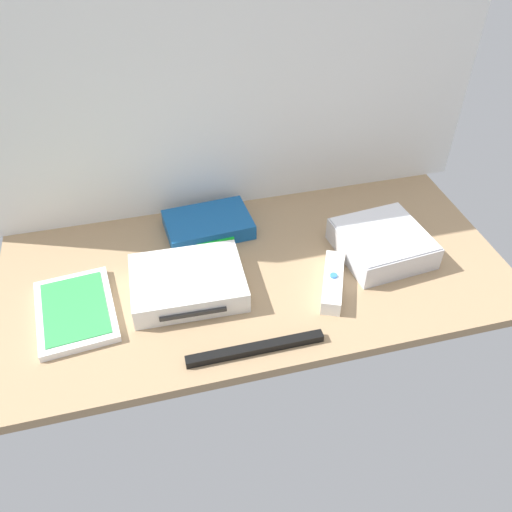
# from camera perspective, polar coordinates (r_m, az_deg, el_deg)

# --- Properties ---
(ground_plane) EXTENTS (1.00, 0.48, 0.02)m
(ground_plane) POSITION_cam_1_polar(r_m,az_deg,el_deg) (1.07, 0.00, -2.02)
(ground_plane) COLOR #9E7F5B
(ground_plane) RESTS_ON ground
(back_wall) EXTENTS (1.10, 0.01, 0.64)m
(back_wall) POSITION_cam_1_polar(r_m,az_deg,el_deg) (1.09, -3.38, 19.68)
(back_wall) COLOR white
(back_wall) RESTS_ON ground
(game_console) EXTENTS (0.22, 0.17, 0.04)m
(game_console) POSITION_cam_1_polar(r_m,az_deg,el_deg) (1.01, -7.34, -2.85)
(game_console) COLOR white
(game_console) RESTS_ON ground_plane
(mini_computer) EXTENTS (0.19, 0.19, 0.05)m
(mini_computer) POSITION_cam_1_polar(r_m,az_deg,el_deg) (1.11, 13.37, 1.39)
(mini_computer) COLOR silver
(mini_computer) RESTS_ON ground_plane
(game_case) EXTENTS (0.15, 0.20, 0.02)m
(game_case) POSITION_cam_1_polar(r_m,az_deg,el_deg) (1.03, -18.79, -5.56)
(game_case) COLOR white
(game_case) RESTS_ON ground_plane
(network_router) EXTENTS (0.19, 0.13, 0.03)m
(network_router) POSITION_cam_1_polar(r_m,az_deg,el_deg) (1.15, -5.15, 3.37)
(network_router) COLOR #145193
(network_router) RESTS_ON ground_plane
(remote_wand) EXTENTS (0.09, 0.15, 0.03)m
(remote_wand) POSITION_cam_1_polar(r_m,az_deg,el_deg) (1.02, 8.24, -2.77)
(remote_wand) COLOR white
(remote_wand) RESTS_ON ground_plane
(sensor_bar) EXTENTS (0.24, 0.02, 0.01)m
(sensor_bar) POSITION_cam_1_polar(r_m,az_deg,el_deg) (0.92, -0.05, -9.90)
(sensor_bar) COLOR black
(sensor_bar) RESTS_ON ground_plane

